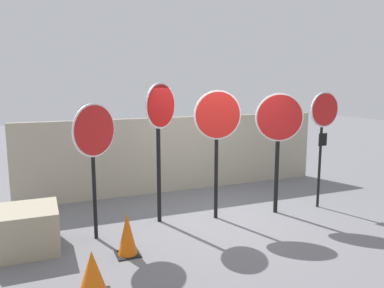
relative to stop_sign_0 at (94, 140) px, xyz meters
The scene contains 10 objects.
ground_plane 2.87m from the stop_sign_0, ahead, with size 40.00×40.00×0.00m, color slate.
fence_back 3.32m from the stop_sign_0, 44.11° to the left, with size 7.51×0.12×1.79m.
stop_sign_0 is the anchor object (origin of this frame).
stop_sign_1 1.29m from the stop_sign_0, 16.13° to the left, with size 0.70×0.48×2.60m.
stop_sign_2 2.26m from the stop_sign_0, ahead, with size 0.91×0.18×2.46m.
stop_sign_3 3.50m from the stop_sign_0, ahead, with size 0.88×0.38×2.40m.
stop_sign_4 4.56m from the stop_sign_0, ahead, with size 0.72×0.13×2.42m.
traffic_cone_0 1.60m from the stop_sign_0, 67.39° to the right, with size 0.35×0.35×0.66m.
traffic_cone_1 2.31m from the stop_sign_0, 100.31° to the right, with size 0.47×0.47×0.63m.
storage_crate 1.74m from the stop_sign_0, behind, with size 0.96×0.96×0.67m.
Camera 1 is at (-3.13, -6.14, 2.56)m, focal length 35.00 mm.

